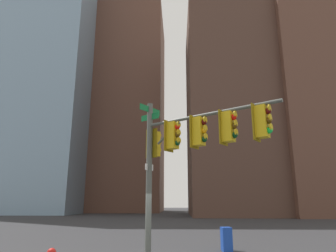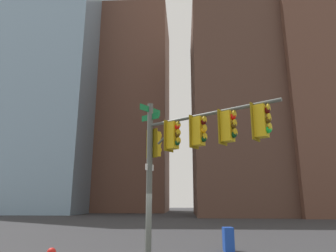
{
  "view_description": "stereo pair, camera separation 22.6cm",
  "coord_description": "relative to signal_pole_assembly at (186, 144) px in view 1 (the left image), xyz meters",
  "views": [
    {
      "loc": [
        1.28,
        -11.2,
        2.22
      ],
      "look_at": [
        0.91,
        -0.21,
        4.99
      ],
      "focal_mm": 32.05,
      "sensor_mm": 36.0,
      "label": 1
    },
    {
      "loc": [
        1.51,
        -11.19,
        2.22
      ],
      "look_at": [
        0.91,
        -0.21,
        4.99
      ],
      "focal_mm": 32.05,
      "sensor_mm": 36.0,
      "label": 2
    }
  ],
  "objects": [
    {
      "name": "signal_pole_assembly",
      "position": [
        0.0,
        0.0,
        0.0
      ],
      "size": [
        4.65,
        3.53,
        6.05
      ],
      "rotation": [
        0.0,
        0.0,
        5.68
      ],
      "color": "#4C514C",
      "rests_on": "ground_plane"
    },
    {
      "name": "newspaper_box",
      "position": [
        1.92,
        4.23,
        -3.71
      ],
      "size": [
        0.49,
        0.6,
        1.05
      ],
      "primitive_type": "cube",
      "rotation": [
        0.0,
        0.0,
        0.1
      ],
      "color": "#193FA5",
      "rests_on": "ground_plane"
    },
    {
      "name": "building_brick_midblock",
      "position": [
        10.84,
        41.01,
        13.21
      ],
      "size": [
        18.41,
        19.18,
        34.88
      ],
      "primitive_type": "cube",
      "color": "#4C3328",
      "rests_on": "ground_plane"
    },
    {
      "name": "building_glass_tower",
      "position": [
        -30.82,
        50.96,
        27.52
      ],
      "size": [
        24.7,
        24.93,
        63.51
      ],
      "primitive_type": "cube",
      "color": "#7A99B2",
      "rests_on": "ground_plane"
    },
    {
      "name": "building_brick_farside",
      "position": [
        -15.12,
        57.48,
        19.28
      ],
      "size": [
        22.41,
        18.39,
        47.03
      ],
      "primitive_type": "cube",
      "color": "brown",
      "rests_on": "ground_plane"
    }
  ]
}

